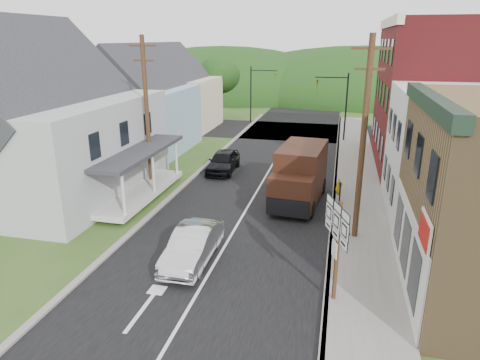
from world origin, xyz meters
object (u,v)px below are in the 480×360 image
Objects in this scene: silver_sedan at (193,246)px; route_sign_cluster at (337,238)px; delivery_van at (300,175)px; dark_sedan at (223,161)px; warning_sign at (339,201)px.

silver_sedan is 1.19× the size of route_sign_cluster.
route_sign_cluster reaches higher than delivery_van.
dark_sedan is at bearing 146.11° from delivery_van.
dark_sedan is 7.40m from delivery_van.
delivery_van is 9.67m from route_sign_cluster.
delivery_van is 2.01× the size of warning_sign.
route_sign_cluster is at bearing -67.96° from warning_sign.
silver_sedan is at bearing -128.89° from warning_sign.
warning_sign is (5.70, 3.14, 1.29)m from silver_sedan.
warning_sign is at bearing 28.61° from silver_sedan.
warning_sign is (7.84, -9.31, 1.27)m from dark_sedan.
silver_sedan is 1.00× the size of dark_sedan.
route_sign_cluster is (5.68, -1.60, 1.78)m from silver_sedan.
dark_sedan is 16.17m from route_sign_cluster.
silver_sedan is at bearing -109.01° from delivery_van.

